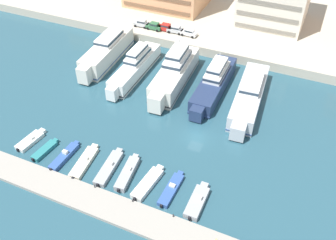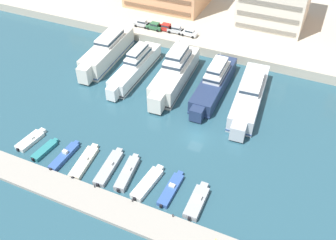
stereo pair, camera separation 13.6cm
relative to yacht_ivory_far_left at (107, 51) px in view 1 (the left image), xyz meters
The scene contains 25 objects.
ground_plane 32.52m from the yacht_ivory_far_left, 29.86° to the right, with size 400.00×400.00×0.00m, color #285160.
quay_promenade 53.74m from the yacht_ivory_far_left, 58.44° to the left, with size 180.00×70.00×2.20m, color #BCB29E.
pier_dock 45.79m from the yacht_ivory_far_left, 52.06° to the right, with size 120.00×4.74×0.59m, color #9E998E.
yacht_ivory_far_left is the anchor object (origin of this frame).
yacht_white_left 9.17m from the yacht_ivory_far_left, 16.97° to the right, with size 4.01×21.20×7.63m.
yacht_ivory_mid_left 18.11m from the yacht_ivory_far_left, ahead, with size 6.04×22.01×9.19m.
yacht_navy_center_left 26.42m from the yacht_ivory_far_left, ahead, with size 4.83×22.11×7.53m.
yacht_silver_center 34.35m from the yacht_ivory_far_left, ahead, with size 6.28×23.31×6.65m.
motorboat_white_far_left 29.47m from the yacht_ivory_far_left, 86.71° to the right, with size 2.65×6.39×1.15m.
motorboat_teal_left 30.89m from the yacht_ivory_far_left, 79.61° to the right, with size 2.04×5.96×0.83m.
motorboat_blue_mid_left 31.71m from the yacht_ivory_far_left, 72.42° to the right, with size 1.72×7.51×1.40m.
motorboat_cream_center_left 32.77m from the yacht_ivory_far_left, 65.91° to the right, with size 2.72×8.26×1.11m.
motorboat_grey_center 34.34m from the yacht_ivory_far_left, 58.72° to the right, with size 2.54×8.66×1.33m.
motorboat_grey_center_right 36.15m from the yacht_ivory_far_left, 54.05° to the right, with size 2.56×8.05×1.42m.
motorboat_white_mid_right 38.98m from the yacht_ivory_far_left, 49.79° to the right, with size 2.73×7.89×0.93m.
motorboat_blue_right 41.24m from the yacht_ivory_far_left, 45.32° to the right, with size 1.82×7.63×1.11m.
motorboat_grey_far_right 44.99m from the yacht_ivory_far_left, 41.81° to the right, with size 2.22×7.19×1.60m.
car_silver_far_left 14.72m from the yacht_ivory_far_left, 83.89° to the left, with size 4.14×2.01×1.80m.
car_green_left 15.40m from the yacht_ivory_far_left, 70.36° to the left, with size 4.17×2.06×1.80m.
car_red_mid_left 17.08m from the yacht_ivory_far_left, 61.90° to the left, with size 4.12×1.97×1.80m.
car_silver_center_left 18.53m from the yacht_ivory_far_left, 54.30° to the left, with size 4.16×2.04×1.80m.
car_white_center 20.77m from the yacht_ivory_far_left, 46.00° to the left, with size 4.16×2.05×1.80m.
bollard_west 38.47m from the yacht_ivory_far_left, 62.05° to the right, with size 0.20×0.20×0.61m.
bollard_west_mid 41.98m from the yacht_ivory_far_left, 54.03° to the right, with size 0.20×0.20×0.61m.
bollard_east_mid 46.19m from the yacht_ivory_far_left, 47.35° to the right, with size 0.20×0.20×0.61m.
Camera 1 is at (15.38, -47.27, 46.40)m, focal length 40.00 mm.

